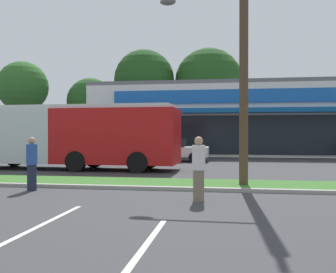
{
  "coord_description": "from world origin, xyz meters",
  "views": [
    {
      "loc": [
        2.42,
        0.49,
        1.87
      ],
      "look_at": [
        -0.37,
        18.1,
        1.7
      ],
      "focal_mm": 41.09,
      "sensor_mm": 36.0,
      "label": 1
    }
  ],
  "objects": [
    {
      "name": "tree_far_left",
      "position": [
        -22.17,
        43.52,
        7.42
      ],
      "size": [
        6.07,
        6.07,
        10.47
      ],
      "color": "#473323",
      "rests_on": "ground_plane"
    },
    {
      "name": "utility_pole",
      "position": [
        2.76,
        13.72,
        4.91
      ],
      "size": [
        3.03,
        2.4,
        9.15
      ],
      "color": "#4C3826",
      "rests_on": "ground_plane"
    },
    {
      "name": "tree_mid_left",
      "position": [
        -7.21,
        43.74,
        7.94
      ],
      "size": [
        6.92,
        6.92,
        11.42
      ],
      "color": "#473323",
      "rests_on": "ground_plane"
    },
    {
      "name": "city_bus",
      "position": [
        -5.61,
        19.11,
        1.76
      ],
      "size": [
        11.24,
        2.93,
        3.25
      ],
      "rotation": [
        0.0,
        0.0,
        3.11
      ],
      "color": "#B71414",
      "rests_on": "ground_plane"
    },
    {
      "name": "car_0",
      "position": [
        -1.23,
        25.32,
        0.75
      ],
      "size": [
        4.59,
        1.9,
        1.44
      ],
      "color": "silver",
      "rests_on": "ground_plane"
    },
    {
      "name": "pedestrian_by_pole",
      "position": [
        1.61,
        10.93,
        0.89
      ],
      "size": [
        0.36,
        0.36,
        1.77
      ],
      "rotation": [
        0.0,
        0.0,
        3.82
      ],
      "color": "#726651",
      "rests_on": "ground_plane"
    },
    {
      "name": "tree_left",
      "position": [
        -14.88,
        46.96,
        5.78
      ],
      "size": [
        5.97,
        5.97,
        8.78
      ],
      "color": "#473323",
      "rests_on": "ground_plane"
    },
    {
      "name": "tree_mid",
      "position": [
        0.11,
        45.03,
        7.69
      ],
      "size": [
        7.82,
        7.82,
        11.61
      ],
      "color": "#473323",
      "rests_on": "ground_plane"
    },
    {
      "name": "grass_median",
      "position": [
        0.0,
        14.0,
        0.06
      ],
      "size": [
        56.0,
        2.2,
        0.12
      ],
      "primitive_type": "cube",
      "color": "#386B28",
      "rests_on": "ground_plane"
    },
    {
      "name": "parking_stripe_1",
      "position": [
        -1.32,
        7.33,
        0.0
      ],
      "size": [
        0.12,
        4.8,
        0.01
      ],
      "primitive_type": "cube",
      "color": "silver",
      "rests_on": "ground_plane"
    },
    {
      "name": "storefront_building",
      "position": [
        2.97,
        36.77,
        2.99
      ],
      "size": [
        23.89,
        14.88,
        5.98
      ],
      "color": "silver",
      "rests_on": "ground_plane"
    },
    {
      "name": "curb_lip",
      "position": [
        0.0,
        12.78,
        0.06
      ],
      "size": [
        56.0,
        0.24,
        0.12
      ],
      "primitive_type": "cube",
      "color": "#99968C",
      "rests_on": "ground_plane"
    },
    {
      "name": "pedestrian_near_bench",
      "position": [
        -3.87,
        12.04,
        0.87
      ],
      "size": [
        0.35,
        0.35,
        1.73
      ],
      "rotation": [
        0.0,
        0.0,
        1.14
      ],
      "color": "#1E2338",
      "rests_on": "ground_plane"
    },
    {
      "name": "parking_stripe_2",
      "position": [
        1.06,
        6.11,
        0.0
      ],
      "size": [
        0.12,
        4.8,
        0.01
      ],
      "primitive_type": "cube",
      "color": "silver",
      "rests_on": "ground_plane"
    }
  ]
}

